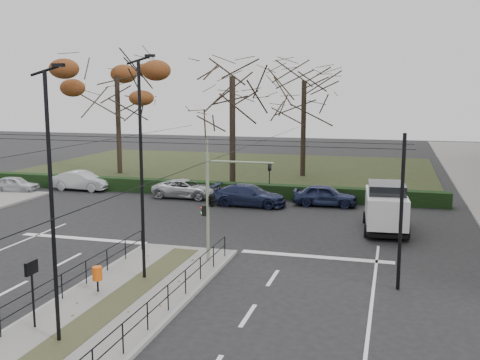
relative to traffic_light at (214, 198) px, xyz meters
The scene contains 20 objects.
ground 4.73m from the traffic_light, 118.46° to the right, with size 140.00×140.00×0.00m, color black.
median_island 6.68m from the traffic_light, 107.10° to the right, with size 4.40×15.00×0.14m, color slate.
park 29.89m from the traffic_light, 105.15° to the left, with size 38.00×26.00×0.10m, color #232D16.
hedge 17.35m from the traffic_light, 116.91° to the left, with size 38.00×1.00×1.00m, color black.
median_railing 6.44m from the traffic_light, 106.82° to the right, with size 4.14×13.24×0.92m.
catenary 2.48m from the traffic_light, 136.95° to the right, with size 20.00×34.00×6.00m.
traffic_light is the anchor object (origin of this frame).
litter_bin 6.08m from the traffic_light, 121.29° to the right, with size 0.37×0.37×0.95m.
info_panel 8.97m from the traffic_light, 111.65° to the right, with size 0.12×0.56×2.17m.
streetlamp_median_near 9.24m from the traffic_light, 102.40° to the right, with size 0.68×0.14×8.14m.
streetlamp_median_far 3.94m from the traffic_light, 123.06° to the right, with size 0.73×0.15×8.74m.
parked_car_first 23.52m from the traffic_light, 147.46° to the left, with size 1.44×3.59×1.22m, color #B8BCC1.
parked_car_second 21.44m from the traffic_light, 136.35° to the left, with size 1.54×4.41×1.45m, color #B8BCC1.
parked_car_third 12.76m from the traffic_light, 97.46° to the left, with size 1.99×4.89×1.42m, color #1F2749.
parked_car_fourth 15.69m from the traffic_light, 115.57° to the left, with size 2.14×4.65×1.29m, color #B8BCC1.
white_van 10.87m from the traffic_light, 48.25° to the left, with size 2.56×5.14×2.62m.
rust_tree 29.01m from the traffic_light, 125.63° to the left, with size 8.75×8.75×11.47m.
bare_tree_center 26.41m from the traffic_light, 90.54° to the left, with size 7.59×7.59×11.00m.
bare_tree_near 18.13m from the traffic_light, 103.51° to the left, with size 7.22×7.22×11.25m.
parked_car_fifth 14.34m from the traffic_light, 76.94° to the left, with size 1.68×4.18×1.43m, color #1F2749.
Camera 1 is at (9.24, -19.45, 7.55)m, focal length 42.00 mm.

